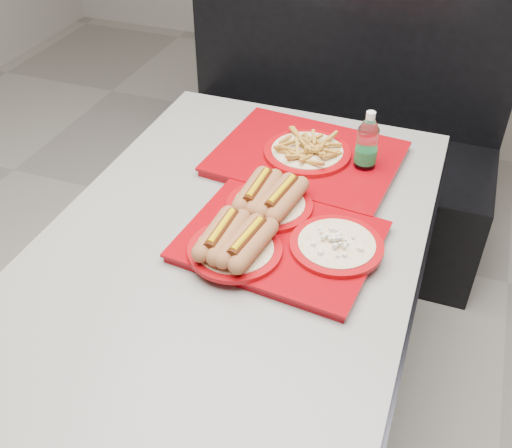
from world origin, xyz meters
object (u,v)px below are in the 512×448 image
(diner_table, at_px, (231,289))
(tray_far, at_px, (307,154))
(tray_near, at_px, (274,231))
(water_bottle, at_px, (366,148))
(booth_bench, at_px, (331,145))

(diner_table, distance_m, tray_far, 0.45)
(tray_near, relative_size, water_bottle, 2.49)
(diner_table, bearing_deg, tray_near, 17.08)
(diner_table, bearing_deg, tray_far, 78.98)
(booth_bench, height_order, water_bottle, booth_bench)
(diner_table, height_order, tray_far, tray_far)
(water_bottle, bearing_deg, tray_near, -110.97)
(diner_table, distance_m, water_bottle, 0.53)
(booth_bench, relative_size, water_bottle, 6.93)
(tray_near, bearing_deg, tray_far, 93.87)
(water_bottle, bearing_deg, diner_table, -121.42)
(tray_far, distance_m, water_bottle, 0.17)
(tray_far, bearing_deg, tray_near, -86.13)
(tray_near, height_order, tray_far, tray_far)
(booth_bench, distance_m, water_bottle, 0.85)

